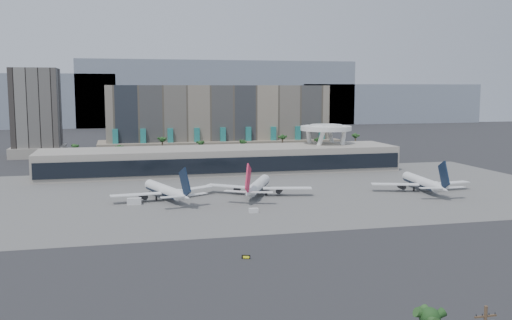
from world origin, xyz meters
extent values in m
plane|color=#232326|center=(0.00, 0.00, 0.00)|extent=(900.00, 900.00, 0.00)
cube|color=#5B5B59|center=(0.00, 55.00, 0.03)|extent=(260.00, 130.00, 0.06)
cube|color=gray|center=(60.00, 470.00, 35.00)|extent=(300.00, 60.00, 70.00)
cube|color=gray|center=(260.00, 470.00, 22.50)|extent=(220.00, 60.00, 45.00)
cube|color=gray|center=(10.00, 175.00, 21.00)|extent=(130.00, 22.00, 42.00)
cube|color=gray|center=(10.00, 173.00, 5.00)|extent=(140.00, 30.00, 10.00)
cube|color=#247D78|center=(-50.00, 163.00, 9.00)|extent=(3.00, 2.00, 18.00)
cube|color=#247D78|center=(-35.00, 163.00, 9.00)|extent=(3.00, 2.00, 18.00)
cube|color=#247D78|center=(-20.00, 163.00, 9.00)|extent=(3.00, 2.00, 18.00)
cube|color=#247D78|center=(-5.00, 163.00, 9.00)|extent=(3.00, 2.00, 18.00)
cube|color=#247D78|center=(10.00, 163.00, 9.00)|extent=(3.00, 2.00, 18.00)
cube|color=#247D78|center=(25.00, 163.00, 9.00)|extent=(3.00, 2.00, 18.00)
cube|color=#247D78|center=(40.00, 163.00, 9.00)|extent=(3.00, 2.00, 18.00)
cube|color=#247D78|center=(55.00, 163.00, 9.00)|extent=(3.00, 2.00, 18.00)
cube|color=#247D78|center=(70.00, 163.00, 9.00)|extent=(3.00, 2.00, 18.00)
cube|color=black|center=(-95.00, 200.00, 26.00)|extent=(26.00, 26.00, 52.00)
cube|color=#AEA599|center=(-95.00, 200.00, 3.00)|extent=(30.00, 30.00, 6.00)
cube|color=#AEA599|center=(0.00, 110.00, 6.00)|extent=(170.00, 32.00, 12.00)
cube|color=black|center=(0.00, 93.80, 5.50)|extent=(168.00, 0.60, 7.00)
cube|color=black|center=(0.00, 110.00, 13.25)|extent=(170.00, 12.00, 2.50)
cylinder|color=white|center=(61.36, 122.36, 11.00)|extent=(6.98, 6.99, 21.89)
cylinder|color=white|center=(48.64, 122.36, 11.00)|extent=(6.98, 6.99, 21.89)
cylinder|color=white|center=(48.64, 109.64, 11.00)|extent=(6.98, 6.99, 21.89)
cylinder|color=white|center=(61.36, 109.64, 11.00)|extent=(6.98, 6.99, 21.89)
cylinder|color=white|center=(55.00, 116.00, 20.00)|extent=(26.00, 26.00, 2.20)
cylinder|color=white|center=(55.00, 116.00, 21.30)|extent=(16.00, 16.00, 1.20)
cylinder|color=brown|center=(-70.00, 145.00, 6.00)|extent=(0.70, 0.70, 12.00)
sphere|color=#1F461C|center=(-70.00, 145.00, 11.70)|extent=(2.80, 2.80, 2.80)
cylinder|color=brown|center=(-48.00, 145.00, 6.00)|extent=(0.70, 0.70, 12.00)
sphere|color=#1F461C|center=(-48.00, 145.00, 11.70)|extent=(2.80, 2.80, 2.80)
cylinder|color=brown|center=(-26.00, 145.00, 6.00)|extent=(0.70, 0.70, 12.00)
sphere|color=#1F461C|center=(-26.00, 145.00, 11.70)|extent=(2.80, 2.80, 2.80)
cylinder|color=brown|center=(-5.00, 145.00, 6.00)|extent=(0.70, 0.70, 12.00)
sphere|color=#1F461C|center=(-5.00, 145.00, 11.70)|extent=(2.80, 2.80, 2.80)
cylinder|color=brown|center=(18.00, 145.00, 6.00)|extent=(0.70, 0.70, 12.00)
sphere|color=#1F461C|center=(18.00, 145.00, 11.70)|extent=(2.80, 2.80, 2.80)
cylinder|color=brown|center=(40.00, 145.00, 6.00)|extent=(0.70, 0.70, 12.00)
sphere|color=#1F461C|center=(40.00, 145.00, 11.70)|extent=(2.80, 2.80, 2.80)
cylinder|color=brown|center=(62.00, 145.00, 6.00)|extent=(0.70, 0.70, 12.00)
sphere|color=#1F461C|center=(62.00, 145.00, 11.70)|extent=(2.80, 2.80, 2.80)
cylinder|color=brown|center=(85.00, 145.00, 6.00)|extent=(0.70, 0.70, 12.00)
sphere|color=#1F461C|center=(85.00, 145.00, 11.70)|extent=(2.80, 2.80, 2.80)
cube|color=#4C3826|center=(-2.00, -96.00, 10.60)|extent=(3.20, 0.22, 0.22)
cylinder|color=black|center=(-3.40, -96.00, 10.85)|extent=(0.12, 0.12, 0.30)
cylinder|color=black|center=(-0.60, -96.00, 10.85)|extent=(0.12, 0.12, 0.30)
cylinder|color=white|center=(-32.82, 48.43, 3.54)|extent=(12.16, 26.68, 3.93)
cylinder|color=black|center=(-32.82, 48.43, 3.39)|extent=(11.92, 26.15, 3.85)
cone|color=white|center=(-37.66, 63.02, 3.54)|extent=(5.12, 5.43, 3.93)
cone|color=white|center=(-27.37, 31.98, 3.83)|extent=(6.51, 9.63, 3.93)
cube|color=white|center=(-42.77, 44.10, 2.95)|extent=(18.01, 5.86, 0.34)
cube|color=white|center=(-22.25, 50.90, 2.95)|extent=(17.25, 12.32, 0.34)
cylinder|color=black|center=(-40.13, 45.50, 1.97)|extent=(3.29, 4.41, 2.16)
cylinder|color=black|center=(-25.21, 50.44, 1.97)|extent=(3.29, 4.41, 2.16)
cube|color=black|center=(-26.91, 30.58, 8.94)|extent=(3.27, 8.63, 10.35)
cube|color=white|center=(-31.26, 29.66, 4.32)|extent=(8.12, 3.54, 0.25)
cube|color=white|center=(-22.87, 32.44, 4.32)|extent=(8.00, 5.42, 0.25)
cylinder|color=black|center=(-36.11, 58.36, 0.79)|extent=(0.49, 0.49, 1.57)
cylinder|color=black|center=(-35.50, 46.51, 0.79)|extent=(0.69, 0.69, 1.57)
cylinder|color=black|center=(-29.53, 48.49, 0.79)|extent=(0.69, 0.69, 1.57)
cylinder|color=white|center=(3.11, 49.32, 3.65)|extent=(15.14, 26.89, 4.06)
cylinder|color=black|center=(3.11, 49.32, 3.50)|extent=(14.83, 26.35, 3.98)
cone|color=white|center=(9.66, 63.77, 3.65)|extent=(5.58, 5.84, 4.06)
cone|color=white|center=(-4.29, 33.01, 3.96)|extent=(7.47, 10.00, 4.06)
cube|color=white|center=(-7.48, 53.01, 3.04)|extent=(17.11, 14.11, 0.36)
cube|color=white|center=(12.85, 43.78, 3.04)|extent=(18.71, 7.89, 0.36)
cylinder|color=black|center=(-4.50, 52.21, 2.03)|extent=(3.71, 4.62, 2.23)
cylinder|color=black|center=(10.29, 45.50, 2.03)|extent=(3.71, 4.62, 2.23)
cube|color=#BF153B|center=(-4.92, 31.63, 9.24)|extent=(4.27, 8.60, 10.69)
cube|color=white|center=(-8.87, 33.98, 4.47)|extent=(8.05, 6.24, 0.25)
cube|color=white|center=(-0.55, 30.20, 4.47)|extent=(8.42, 4.43, 0.25)
cylinder|color=black|center=(7.57, 59.15, 0.81)|extent=(0.51, 0.51, 1.62)
cylinder|color=black|center=(-0.27, 49.73, 0.81)|extent=(0.71, 0.71, 1.62)
cylinder|color=black|center=(5.64, 47.05, 0.81)|extent=(0.71, 0.71, 1.62)
cylinder|color=white|center=(67.47, 42.49, 3.61)|extent=(6.62, 27.65, 4.02)
cylinder|color=black|center=(67.47, 42.49, 3.46)|extent=(6.49, 27.10, 3.94)
cone|color=white|center=(68.97, 58.12, 3.61)|extent=(4.43, 4.88, 4.02)
cone|color=white|center=(65.77, 24.85, 3.92)|extent=(4.86, 9.38, 4.02)
cube|color=white|center=(56.38, 42.54, 3.01)|extent=(18.45, 9.27, 0.35)
cube|color=white|center=(78.37, 40.43, 3.01)|extent=(18.41, 6.04, 0.35)
cylinder|color=black|center=(59.43, 42.76, 2.01)|extent=(2.58, 4.21, 2.21)
cylinder|color=black|center=(75.42, 41.22, 2.01)|extent=(2.58, 4.21, 2.21)
cube|color=black|center=(65.63, 23.35, 9.14)|extent=(1.37, 9.13, 10.57)
cube|color=white|center=(61.18, 24.29, 4.42)|extent=(8.33, 4.02, 0.25)
cube|color=white|center=(70.17, 23.42, 4.42)|extent=(8.12, 2.56, 0.25)
cylinder|color=black|center=(68.49, 53.12, 0.80)|extent=(0.50, 0.50, 1.61)
cylinder|color=black|center=(64.17, 41.79, 0.80)|extent=(0.70, 0.70, 1.61)
cylinder|color=black|center=(70.57, 41.18, 0.80)|extent=(0.70, 0.70, 1.61)
cube|color=silver|center=(-43.45, 40.87, 1.18)|extent=(5.00, 2.71, 2.37)
cube|color=silver|center=(-6.12, 18.45, 0.77)|extent=(3.04, 1.81, 1.53)
cube|color=black|center=(-19.44, -30.20, 0.47)|extent=(2.04, 0.89, 0.93)
cube|color=yellow|center=(-19.44, -30.37, 0.47)|extent=(1.43, 0.50, 0.56)
cylinder|color=black|center=(-20.19, -30.20, 0.28)|extent=(0.11, 0.11, 0.56)
cylinder|color=black|center=(-18.70, -30.20, 0.28)|extent=(0.11, 0.11, 0.56)
sphere|color=#1F461C|center=(-8.69, -93.68, 10.10)|extent=(2.80, 2.80, 2.80)
camera|label=1|loc=(-47.79, -158.17, 40.10)|focal=40.00mm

